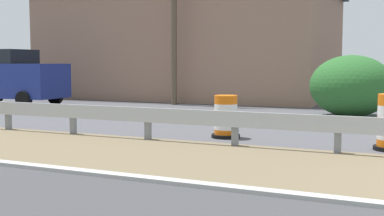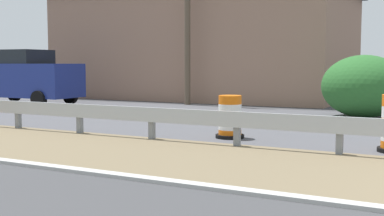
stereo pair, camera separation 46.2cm
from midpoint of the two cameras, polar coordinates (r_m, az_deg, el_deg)
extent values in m
cube|color=slate|center=(9.60, 18.01, -3.03)|extent=(0.12, 0.12, 0.70)
cube|color=slate|center=(10.12, 6.53, -2.40)|extent=(0.12, 0.12, 0.70)
cube|color=slate|center=(10.99, -3.46, -1.77)|extent=(0.12, 0.12, 0.70)
cube|color=slate|center=(12.15, -11.77, -1.20)|extent=(0.12, 0.12, 0.70)
cube|color=slate|center=(13.52, -18.51, -0.73)|extent=(0.12, 0.12, 0.70)
cylinder|color=orange|center=(11.19, 5.57, -2.98)|extent=(0.52, 0.52, 0.19)
cylinder|color=white|center=(11.16, 5.58, -2.00)|extent=(0.52, 0.52, 0.19)
cylinder|color=orange|center=(11.14, 5.58, -1.02)|extent=(0.52, 0.52, 0.19)
cylinder|color=white|center=(11.12, 5.59, -0.03)|extent=(0.52, 0.52, 0.19)
cylinder|color=orange|center=(11.11, 5.60, 0.96)|extent=(0.52, 0.52, 0.19)
cylinder|color=black|center=(11.20, 5.56, -3.26)|extent=(0.65, 0.65, 0.08)
cube|color=navy|center=(21.31, -18.11, 3.08)|extent=(1.94, 4.77, 1.34)
cube|color=black|center=(21.43, -18.55, 5.62)|extent=(1.70, 2.21, 0.56)
cylinder|color=black|center=(20.99, -13.24, 1.34)|extent=(0.23, 0.64, 0.64)
cylinder|color=black|center=(19.60, -16.63, 1.00)|extent=(0.23, 0.64, 0.64)
cylinder|color=black|center=(23.09, -19.27, 1.53)|extent=(0.23, 0.64, 0.64)
cube|color=#93705B|center=(25.02, 2.49, 6.94)|extent=(8.44, 13.39, 4.88)
ellipsoid|color=#286028|center=(16.18, 19.99, 2.36)|extent=(2.56, 2.56, 1.94)
camera|label=1|loc=(0.23, -88.57, 0.13)|focal=46.23mm
camera|label=2|loc=(0.23, 91.43, -0.13)|focal=46.23mm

